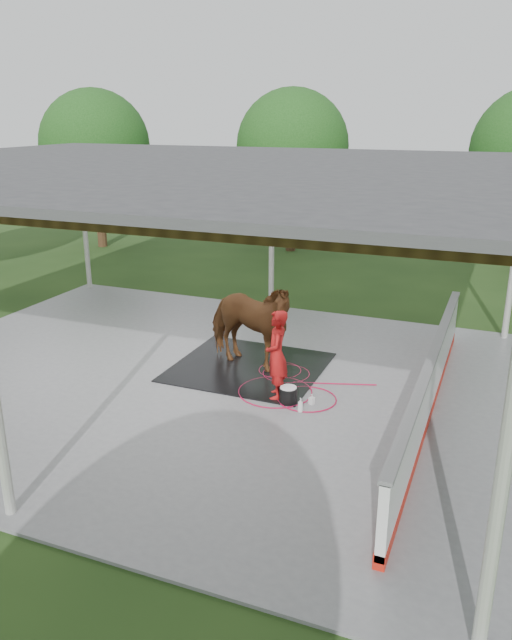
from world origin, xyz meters
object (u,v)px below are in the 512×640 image
at_px(handler, 277,355).
at_px(horse, 249,324).
at_px(dasher_board, 430,388).
at_px(wash_bucket, 288,395).

bearing_deg(handler, horse, -155.83).
bearing_deg(dasher_board, wash_bucket, -171.80).
bearing_deg(wash_bucket, dasher_board, 8.20).
height_order(dasher_board, handler, handler).
distance_m(dasher_board, horse, 3.75).
bearing_deg(wash_bucket, handler, 153.37).
distance_m(horse, wash_bucket, 1.92).
bearing_deg(handler, dasher_board, 75.77).
bearing_deg(horse, wash_bucket, -120.24).
relative_size(handler, wash_bucket, 5.11).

